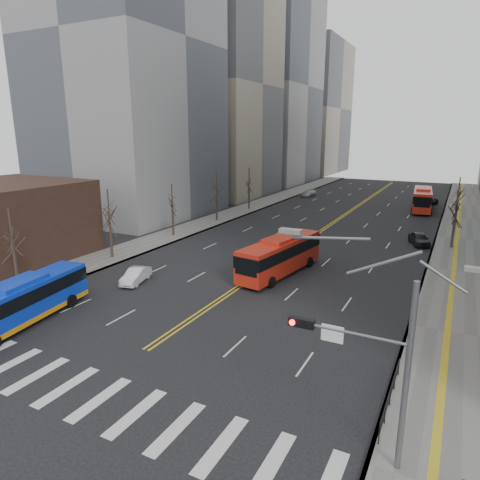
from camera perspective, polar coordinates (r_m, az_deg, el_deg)
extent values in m
plane|color=black|center=(24.87, -20.24, -18.57)|extent=(220.00, 220.00, 0.00)
cube|color=slate|center=(60.00, 27.90, 0.04)|extent=(7.00, 130.00, 0.15)
cube|color=slate|center=(68.31, -1.78, 3.28)|extent=(5.00, 130.00, 0.15)
cube|color=silver|center=(29.06, -28.44, -14.43)|extent=(0.70, 4.00, 0.01)
cube|color=silver|center=(27.31, -25.50, -15.97)|extent=(0.70, 4.00, 0.01)
cube|color=silver|center=(25.65, -22.12, -17.66)|extent=(0.70, 4.00, 0.01)
cube|color=silver|center=(24.11, -18.22, -19.50)|extent=(0.70, 4.00, 0.01)
cube|color=silver|center=(22.71, -13.70, -21.48)|extent=(0.70, 4.00, 0.01)
cube|color=silver|center=(21.49, -8.49, -23.55)|extent=(0.70, 4.00, 0.01)
cube|color=silver|center=(20.46, -2.51, -25.64)|extent=(0.70, 4.00, 0.01)
cube|color=silver|center=(19.67, 4.25, -27.64)|extent=(0.70, 4.00, 0.01)
cube|color=gold|center=(71.69, 13.70, 3.35)|extent=(0.15, 100.00, 0.01)
cube|color=gold|center=(71.60, 14.01, 3.31)|extent=(0.15, 100.00, 0.01)
cube|color=gray|center=(72.52, -15.14, 24.07)|extent=(22.00, 24.00, 52.00)
cube|color=gray|center=(92.91, -3.51, 19.76)|extent=(22.00, 22.00, 44.00)
cube|color=gray|center=(116.63, 4.15, 19.62)|extent=(20.00, 26.00, 48.00)
cube|color=gray|center=(145.89, 9.71, 16.81)|extent=(18.00, 30.00, 40.00)
cylinder|color=slate|center=(18.06, 21.29, -17.18)|extent=(0.24, 0.24, 8.00)
cylinder|color=slate|center=(17.62, 14.32, -11.87)|extent=(4.50, 0.12, 0.12)
cube|color=black|center=(18.08, 8.20, -10.85)|extent=(1.10, 0.28, 0.38)
cylinder|color=#FF190C|center=(18.05, 6.96, -10.85)|extent=(0.24, 0.08, 0.24)
cylinder|color=black|center=(17.94, 8.03, -11.04)|extent=(0.24, 0.08, 0.24)
cylinder|color=black|center=(17.85, 9.11, -11.24)|extent=(0.24, 0.08, 0.24)
cube|color=white|center=(17.84, 12.21, -12.12)|extent=(0.90, 0.06, 0.70)
cube|color=#999993|center=(17.03, 6.75, 1.17)|extent=(0.90, 0.35, 0.18)
cube|color=black|center=(23.01, 19.50, -18.01)|extent=(0.04, 6.00, 0.04)
cylinder|color=black|center=(20.82, 18.06, -23.37)|extent=(0.06, 0.06, 1.00)
cylinder|color=black|center=(22.03, 18.77, -21.10)|extent=(0.06, 0.06, 1.00)
cylinder|color=black|center=(23.27, 19.39, -19.06)|extent=(0.06, 0.06, 1.00)
cylinder|color=black|center=(24.55, 19.93, -17.23)|extent=(0.06, 0.06, 1.00)
cylinder|color=black|center=(25.84, 20.41, -15.58)|extent=(0.06, 0.06, 1.00)
cylinder|color=#2F241D|center=(40.34, -27.65, -3.59)|extent=(0.28, 0.28, 3.75)
cylinder|color=#2F241D|center=(47.12, -16.81, -0.05)|extent=(0.28, 0.28, 3.90)
cylinder|color=#2F241D|center=(55.33, -8.92, 2.31)|extent=(0.28, 0.28, 3.60)
cylinder|color=#2F241D|center=(64.31, -3.14, 4.31)|extent=(0.28, 0.28, 4.00)
cylinder|color=#2F241D|center=(73.88, 1.20, 5.56)|extent=(0.28, 0.28, 3.80)
cylinder|color=#2F241D|center=(54.74, 26.52, 0.77)|extent=(0.28, 0.28, 3.50)
cylinder|color=#2F241D|center=(66.51, 26.81, 3.01)|extent=(0.28, 0.28, 3.75)
cube|color=#0E38DA|center=(33.54, -27.16, -7.38)|extent=(4.01, 11.31, 2.60)
cube|color=black|center=(33.36, -27.26, -6.53)|extent=(4.07, 11.34, 0.95)
cube|color=#0E38DA|center=(33.09, -27.43, -5.11)|extent=(2.43, 4.12, 0.40)
cube|color=orange|center=(33.94, -26.95, -9.11)|extent=(4.07, 11.34, 0.35)
cylinder|color=black|center=(37.04, -24.35, -6.98)|extent=(0.45, 1.03, 1.00)
cylinder|color=black|center=(35.57, -21.58, -7.56)|extent=(0.45, 1.03, 1.00)
cube|color=red|center=(40.31, 5.39, -2.07)|extent=(4.17, 11.54, 2.93)
cube|color=black|center=(40.15, 5.41, -1.29)|extent=(4.23, 11.56, 1.05)
cube|color=red|center=(39.89, 5.44, 0.09)|extent=(2.60, 4.20, 0.40)
cylinder|color=black|center=(38.45, 0.95, -4.88)|extent=(0.44, 1.03, 1.00)
cylinder|color=black|center=(37.14, 4.22, -5.63)|extent=(0.44, 1.03, 1.00)
cylinder|color=black|center=(44.30, 6.29, -2.36)|extent=(0.44, 1.03, 1.00)
cylinder|color=black|center=(43.16, 9.25, -2.91)|extent=(0.44, 1.03, 1.00)
cube|color=red|center=(79.23, 23.14, 5.05)|extent=(3.73, 12.41, 3.21)
cube|color=black|center=(79.14, 23.18, 5.48)|extent=(3.79, 12.44, 1.14)
cube|color=red|center=(79.00, 23.26, 6.26)|extent=(2.55, 4.44, 0.40)
cylinder|color=black|center=(75.58, 21.96, 3.64)|extent=(0.38, 1.02, 1.00)
cylinder|color=black|center=(75.61, 24.06, 3.44)|extent=(0.38, 1.02, 1.00)
cylinder|color=black|center=(83.31, 22.10, 4.53)|extent=(0.38, 1.02, 1.00)
cylinder|color=black|center=(83.33, 24.01, 4.35)|extent=(0.38, 1.02, 1.00)
imported|color=silver|center=(39.34, -13.73, -4.63)|extent=(2.32, 4.17, 1.30)
imported|color=black|center=(55.06, 22.78, 0.17)|extent=(3.20, 4.73, 1.49)
imported|color=#ABABB1|center=(89.98, 9.14, 6.17)|extent=(2.43, 4.87, 1.36)
imported|color=black|center=(86.18, 23.91, 4.73)|extent=(3.12, 4.82, 1.24)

